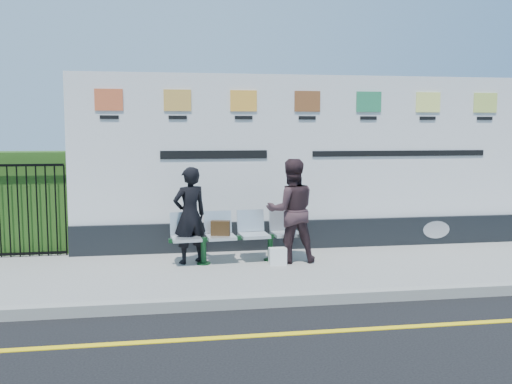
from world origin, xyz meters
TOP-DOWN VIEW (x-y plane):
  - ground at (0.00, 0.00)m, footprint 80.00×80.00m
  - pavement at (0.00, 2.50)m, footprint 14.00×3.00m
  - kerb at (0.00, 1.00)m, footprint 14.00×0.18m
  - yellow_line at (0.00, 0.00)m, footprint 14.00×0.10m
  - billboard at (0.50, 3.85)m, footprint 8.00×0.30m
  - hedge at (-4.58, 4.30)m, footprint 2.35×0.70m
  - bench at (-0.82, 2.91)m, footprint 2.08×0.71m
  - woman_left at (-1.56, 2.97)m, footprint 0.64×0.54m
  - woman_right at (0.01, 2.80)m, footprint 0.79×0.62m
  - handbag_brown at (-1.09, 2.88)m, footprint 0.31×0.19m
  - carrier_bag_white at (-0.24, 2.63)m, footprint 0.26×0.16m

SIDE VIEW (x-z plane):
  - ground at x=0.00m, z-range 0.00..0.00m
  - yellow_line at x=0.00m, z-range 0.00..0.01m
  - pavement at x=0.00m, z-range 0.00..0.12m
  - kerb at x=0.00m, z-range 0.00..0.14m
  - carrier_bag_white at x=-0.24m, z-range 0.12..0.38m
  - bench at x=-0.82m, z-range 0.12..0.56m
  - handbag_brown at x=-1.09m, z-range 0.56..0.79m
  - woman_left at x=-1.56m, z-range 0.12..1.62m
  - woman_right at x=0.01m, z-range 0.12..1.74m
  - hedge at x=-4.58m, z-range 0.12..1.82m
  - billboard at x=0.50m, z-range -0.08..2.92m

